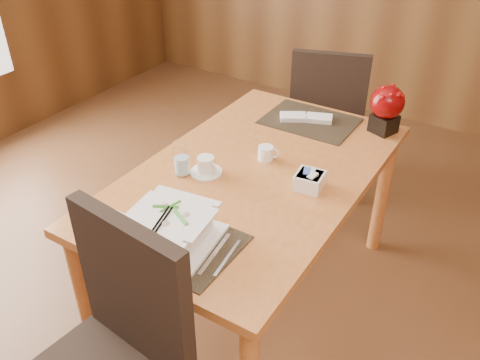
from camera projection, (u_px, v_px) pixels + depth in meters
The scene contains 13 objects.
dining_table at pixel (254, 189), 2.23m from camera, with size 0.90×1.50×0.75m.
placemat_near at pixel (175, 241), 1.78m from camera, with size 0.45×0.33×0.01m, color black.
placemat_far at pixel (310, 121), 2.56m from camera, with size 0.45×0.33×0.01m, color black.
soup_setting at pixel (171, 229), 1.75m from camera, with size 0.34×0.34×0.12m.
coffee_cup at pixel (206, 166), 2.14m from camera, with size 0.14×0.14×0.08m.
water_glass at pixel (181, 158), 2.11m from camera, with size 0.07×0.07×0.15m, color white.
creamer_jug at pixel (266, 153), 2.24m from camera, with size 0.09×0.09×0.06m, color white, non-canonical shape.
sugar_caddy at pixel (309, 181), 2.05m from camera, with size 0.11×0.11×0.07m, color white.
berry_decor at pixel (387, 106), 2.40m from camera, with size 0.16×0.16×0.24m.
napkins_far at pixel (308, 118), 2.56m from camera, with size 0.26×0.09×0.02m, color white, non-canonical shape.
bread_plate at pixel (106, 224), 1.86m from camera, with size 0.16×0.16×0.01m, color white.
near_chair at pixel (110, 356), 1.58m from camera, with size 0.53×0.54×1.04m.
far_chair at pixel (327, 114), 3.09m from camera, with size 0.57×0.57×0.97m.
Camera 1 is at (0.92, -0.99, 1.91)m, focal length 38.00 mm.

